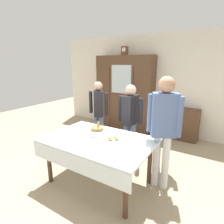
# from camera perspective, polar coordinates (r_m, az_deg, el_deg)

# --- Properties ---
(ground_plane) EXTENTS (12.00, 12.00, 0.00)m
(ground_plane) POSITION_cam_1_polar(r_m,az_deg,el_deg) (3.41, -1.88, -19.37)
(ground_plane) COLOR tan
(ground_plane) RESTS_ON ground
(back_wall) EXTENTS (6.40, 0.10, 2.70)m
(back_wall) POSITION_cam_1_polar(r_m,az_deg,el_deg) (5.26, 14.37, 8.25)
(back_wall) COLOR silver
(back_wall) RESTS_ON ground
(dining_table) EXTENTS (1.70, 1.12, 0.78)m
(dining_table) POSITION_cam_1_polar(r_m,az_deg,el_deg) (2.91, -4.61, -10.47)
(dining_table) COLOR #4C3321
(dining_table) RESTS_ON ground
(wall_cabinet) EXTENTS (1.70, 0.46, 2.15)m
(wall_cabinet) POSITION_cam_1_polar(r_m,az_deg,el_deg) (5.37, 3.98, 5.85)
(wall_cabinet) COLOR #4C3321
(wall_cabinet) RESTS_ON ground
(mantel_clock) EXTENTS (0.18, 0.11, 0.24)m
(mantel_clock) POSITION_cam_1_polar(r_m,az_deg,el_deg) (5.32, 4.00, 18.65)
(mantel_clock) COLOR brown
(mantel_clock) RESTS_ON wall_cabinet
(bookshelf_low) EXTENTS (1.07, 0.35, 0.82)m
(bookshelf_low) POSITION_cam_1_polar(r_m,az_deg,el_deg) (5.07, 19.67, -3.32)
(bookshelf_low) COLOR #4C3321
(bookshelf_low) RESTS_ON ground
(book_stack) EXTENTS (0.17, 0.23, 0.07)m
(book_stack) POSITION_cam_1_polar(r_m,az_deg,el_deg) (4.95, 20.12, 1.60)
(book_stack) COLOR #99332D
(book_stack) RESTS_ON bookshelf_low
(tea_cup_front_edge) EXTENTS (0.13, 0.13, 0.06)m
(tea_cup_front_edge) POSITION_cam_1_polar(r_m,az_deg,el_deg) (3.13, -9.17, -6.24)
(tea_cup_front_edge) COLOR white
(tea_cup_front_edge) RESTS_ON dining_table
(tea_cup_far_left) EXTENTS (0.13, 0.13, 0.06)m
(tea_cup_far_left) POSITION_cam_1_polar(r_m,az_deg,el_deg) (2.98, 7.40, -7.28)
(tea_cup_far_left) COLOR white
(tea_cup_far_left) RESTS_ON dining_table
(tea_cup_mid_left) EXTENTS (0.13, 0.13, 0.06)m
(tea_cup_mid_left) POSITION_cam_1_polar(r_m,az_deg,el_deg) (3.08, -12.04, -6.76)
(tea_cup_mid_left) COLOR white
(tea_cup_mid_left) RESTS_ON dining_table
(tea_cup_far_right) EXTENTS (0.13, 0.13, 0.06)m
(tea_cup_far_right) POSITION_cam_1_polar(r_m,az_deg,el_deg) (3.30, -10.84, -5.13)
(tea_cup_far_right) COLOR white
(tea_cup_far_right) RESTS_ON dining_table
(tea_cup_mid_right) EXTENTS (0.13, 0.13, 0.06)m
(tea_cup_mid_right) POSITION_cam_1_polar(r_m,az_deg,el_deg) (2.95, -6.14, -7.47)
(tea_cup_mid_right) COLOR silver
(tea_cup_mid_right) RESTS_ON dining_table
(bread_basket) EXTENTS (0.24, 0.24, 0.16)m
(bread_basket) POSITION_cam_1_polar(r_m,az_deg,el_deg) (3.26, -4.70, -5.04)
(bread_basket) COLOR #9E7542
(bread_basket) RESTS_ON dining_table
(pastry_plate) EXTENTS (0.28, 0.28, 0.05)m
(pastry_plate) POSITION_cam_1_polar(r_m,az_deg,el_deg) (2.84, 0.37, -8.57)
(pastry_plate) COLOR white
(pastry_plate) RESTS_ON dining_table
(spoon_far_left) EXTENTS (0.12, 0.02, 0.01)m
(spoon_far_left) POSITION_cam_1_polar(r_m,az_deg,el_deg) (2.89, -16.44, -9.05)
(spoon_far_left) COLOR silver
(spoon_far_left) RESTS_ON dining_table
(spoon_near_left) EXTENTS (0.12, 0.02, 0.01)m
(spoon_near_left) POSITION_cam_1_polar(r_m,az_deg,el_deg) (2.27, 5.00, -15.49)
(spoon_near_left) COLOR silver
(spoon_near_left) RESTS_ON dining_table
(spoon_near_right) EXTENTS (0.12, 0.02, 0.01)m
(spoon_near_right) POSITION_cam_1_polar(r_m,az_deg,el_deg) (3.12, -15.69, -7.16)
(spoon_near_right) COLOR silver
(spoon_near_right) RESTS_ON dining_table
(person_beside_shelf) EXTENTS (0.52, 0.37, 1.54)m
(person_beside_shelf) POSITION_cam_1_polar(r_m,az_deg,el_deg) (3.60, 5.70, -1.15)
(person_beside_shelf) COLOR slate
(person_beside_shelf) RESTS_ON ground
(person_near_right_end) EXTENTS (0.52, 0.41, 1.54)m
(person_near_right_end) POSITION_cam_1_polar(r_m,az_deg,el_deg) (4.20, -4.27, 1.19)
(person_near_right_end) COLOR slate
(person_near_right_end) RESTS_ON ground
(person_by_cabinet) EXTENTS (0.52, 0.34, 1.76)m
(person_by_cabinet) POSITION_cam_1_polar(r_m,az_deg,el_deg) (2.79, 15.95, -3.21)
(person_by_cabinet) COLOR silver
(person_by_cabinet) RESTS_ON ground
(person_behind_table_left) EXTENTS (0.52, 0.41, 1.62)m
(person_behind_table_left) POSITION_cam_1_polar(r_m,az_deg,el_deg) (3.36, 16.09, -1.94)
(person_behind_table_left) COLOR #33704C
(person_behind_table_left) RESTS_ON ground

